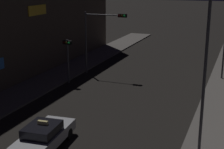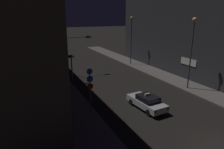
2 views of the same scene
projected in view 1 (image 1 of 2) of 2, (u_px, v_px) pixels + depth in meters
sidewalk_left at (71, 69)px, 34.43m from camera, size 3.47×49.74×0.14m
taxi at (44, 136)px, 18.17m from camera, size 2.16×4.58×1.62m
traffic_light_overhead at (100, 30)px, 31.64m from camera, size 4.18×0.42×5.96m
traffic_light_left_kerb at (68, 52)px, 29.27m from camera, size 0.80×0.42×3.88m
street_lamp_near_block at (207, 41)px, 16.38m from camera, size 0.53×0.53×8.52m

